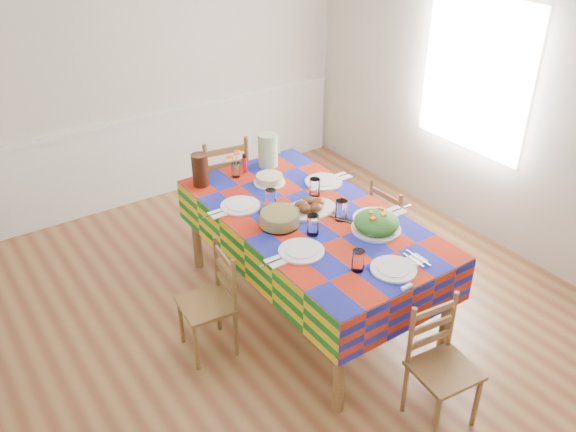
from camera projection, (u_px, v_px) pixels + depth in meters
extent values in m
cube|color=brown|center=(289.00, 317.00, 4.91)|extent=(4.50, 5.00, 0.04)
cube|color=beige|center=(144.00, 72.00, 6.00)|extent=(4.50, 0.04, 2.70)
cube|color=beige|center=(503.00, 100.00, 5.32)|extent=(0.04, 5.00, 2.70)
cube|color=white|center=(151.00, 117.00, 6.20)|extent=(4.41, 0.06, 0.04)
cube|color=white|center=(156.00, 156.00, 6.44)|extent=(4.41, 0.03, 0.90)
plane|color=white|center=(475.00, 75.00, 5.44)|extent=(0.00, 1.40, 1.40)
cylinder|color=brown|center=(340.00, 365.00, 3.87)|extent=(0.08, 0.08, 0.80)
cylinder|color=brown|center=(448.00, 308.00, 4.35)|extent=(0.08, 0.08, 0.80)
cylinder|color=brown|center=(196.00, 228.00, 5.29)|extent=(0.08, 0.08, 0.80)
cylinder|color=brown|center=(289.00, 197.00, 5.77)|extent=(0.08, 0.08, 0.80)
cube|color=brown|center=(311.00, 219.00, 4.61)|extent=(1.12, 2.13, 0.04)
cube|color=#A01F0D|center=(311.00, 216.00, 4.60)|extent=(1.17, 2.18, 0.01)
cube|color=#A01F0D|center=(245.00, 260.00, 4.40)|extent=(0.01, 2.18, 0.34)
cube|color=#A01F0D|center=(368.00, 213.00, 4.97)|extent=(0.01, 2.18, 0.34)
cube|color=#A01F0D|center=(411.00, 310.00, 3.91)|extent=(1.17, 0.01, 0.34)
cube|color=#A01F0D|center=(238.00, 181.00, 5.46)|extent=(1.17, 0.01, 0.34)
cylinder|color=white|center=(393.00, 269.00, 3.98)|extent=(0.31, 0.31, 0.02)
cylinder|color=white|center=(394.00, 268.00, 3.98)|extent=(0.22, 0.22, 0.01)
cylinder|color=white|center=(358.00, 261.00, 3.95)|extent=(0.09, 0.09, 0.15)
cube|color=white|center=(416.00, 260.00, 4.09)|extent=(0.11, 0.11, 0.01)
cube|color=silver|center=(413.00, 260.00, 4.07)|extent=(0.01, 0.19, 0.00)
cube|color=silver|center=(418.00, 258.00, 4.09)|extent=(0.01, 0.23, 0.00)
cylinder|color=white|center=(301.00, 251.00, 4.17)|extent=(0.32, 0.32, 0.02)
cylinder|color=white|center=(301.00, 250.00, 4.16)|extent=(0.22, 0.22, 0.01)
cylinder|color=white|center=(313.00, 225.00, 4.33)|extent=(0.09, 0.09, 0.15)
cube|color=white|center=(275.00, 262.00, 4.07)|extent=(0.12, 0.12, 0.01)
cube|color=silver|center=(273.00, 262.00, 4.05)|extent=(0.20, 0.01, 0.00)
cube|color=silver|center=(278.00, 260.00, 4.07)|extent=(0.24, 0.01, 0.00)
cylinder|color=white|center=(240.00, 206.00, 4.70)|extent=(0.31, 0.31, 0.02)
cylinder|color=white|center=(240.00, 205.00, 4.70)|extent=(0.22, 0.22, 0.01)
cylinder|color=white|center=(271.00, 199.00, 4.67)|extent=(0.09, 0.09, 0.15)
cube|color=white|center=(217.00, 214.00, 4.61)|extent=(0.11, 0.11, 0.01)
cube|color=silver|center=(214.00, 214.00, 4.59)|extent=(0.19, 0.01, 0.00)
cube|color=silver|center=(220.00, 212.00, 4.61)|extent=(0.23, 0.01, 0.00)
cylinder|color=white|center=(375.00, 219.00, 4.54)|extent=(0.33, 0.33, 0.02)
cylinder|color=white|center=(375.00, 217.00, 4.53)|extent=(0.23, 0.23, 0.01)
cylinder|color=white|center=(341.00, 210.00, 4.50)|extent=(0.09, 0.09, 0.16)
cube|color=white|center=(396.00, 211.00, 4.65)|extent=(0.12, 0.12, 0.01)
cube|color=silver|center=(394.00, 211.00, 4.63)|extent=(0.21, 0.01, 0.00)
cube|color=silver|center=(399.00, 209.00, 4.65)|extent=(0.24, 0.01, 0.00)
cylinder|color=white|center=(323.00, 182.00, 5.05)|extent=(0.31, 0.31, 0.02)
cylinder|color=white|center=(324.00, 181.00, 5.04)|extent=(0.22, 0.22, 0.01)
cylinder|color=white|center=(315.00, 187.00, 4.82)|extent=(0.09, 0.09, 0.15)
cube|color=white|center=(343.00, 176.00, 5.15)|extent=(0.12, 0.12, 0.01)
cube|color=silver|center=(341.00, 176.00, 5.14)|extent=(0.20, 0.01, 0.00)
cube|color=silver|center=(345.00, 175.00, 5.16)|extent=(0.23, 0.01, 0.00)
ellipsoid|color=white|center=(310.00, 210.00, 4.65)|extent=(0.43, 0.31, 0.02)
ellipsoid|color=black|center=(318.00, 202.00, 4.67)|extent=(0.11, 0.10, 0.06)
ellipsoid|color=black|center=(309.00, 201.00, 4.68)|extent=(0.11, 0.10, 0.06)
ellipsoid|color=black|center=(301.00, 205.00, 4.63)|extent=(0.11, 0.10, 0.06)
ellipsoid|color=black|center=(305.00, 209.00, 4.58)|extent=(0.11, 0.10, 0.06)
ellipsoid|color=black|center=(315.00, 208.00, 4.59)|extent=(0.11, 0.10, 0.06)
cylinder|color=white|center=(376.00, 229.00, 4.41)|extent=(0.36, 0.36, 0.02)
ellipsoid|color=#134E17|center=(376.00, 222.00, 4.38)|extent=(0.33, 0.33, 0.15)
cube|color=#FF5816|center=(373.00, 219.00, 4.29)|extent=(0.04, 0.03, 0.01)
cube|color=#FF5816|center=(371.00, 212.00, 4.36)|extent=(0.05, 0.05, 0.01)
cube|color=#FF5816|center=(383.00, 215.00, 4.33)|extent=(0.04, 0.05, 0.01)
cube|color=#FF5816|center=(381.00, 209.00, 4.41)|extent=(0.05, 0.05, 0.01)
cylinder|color=white|center=(279.00, 218.00, 4.45)|extent=(0.30, 0.30, 0.11)
cylinder|color=tan|center=(279.00, 219.00, 4.45)|extent=(0.28, 0.28, 0.09)
cylinder|color=white|center=(269.00, 182.00, 5.04)|extent=(0.26, 0.26, 0.01)
cylinder|color=beige|center=(269.00, 179.00, 5.03)|extent=(0.22, 0.22, 0.06)
cube|color=black|center=(334.00, 217.00, 4.56)|extent=(0.13, 0.30, 0.01)
cube|color=black|center=(338.00, 214.00, 4.60)|extent=(0.06, 0.31, 0.01)
cylinder|color=white|center=(236.00, 170.00, 5.12)|extent=(0.07, 0.07, 0.12)
cylinder|color=#3C7A28|center=(233.00, 166.00, 5.09)|extent=(0.01, 0.01, 0.17)
ellipsoid|color=#FF5816|center=(230.00, 157.00, 5.03)|extent=(0.06, 0.06, 0.02)
cylinder|color=#3C7A28|center=(236.00, 164.00, 5.11)|extent=(0.01, 0.01, 0.17)
ellipsoid|color=#FF5816|center=(237.00, 152.00, 5.08)|extent=(0.06, 0.06, 0.02)
cylinder|color=#3C7A28|center=(236.00, 166.00, 5.09)|extent=(0.01, 0.01, 0.17)
ellipsoid|color=#FF5816|center=(237.00, 154.00, 5.01)|extent=(0.06, 0.06, 0.02)
cylinder|color=red|center=(244.00, 163.00, 5.18)|extent=(0.04, 0.04, 0.17)
cylinder|color=#A2CC90|center=(268.00, 150.00, 5.26)|extent=(0.17, 0.17, 0.29)
cylinder|color=black|center=(200.00, 170.00, 4.95)|extent=(0.14, 0.14, 0.27)
cube|color=white|center=(407.00, 287.00, 3.82)|extent=(0.08, 0.03, 0.02)
cylinder|color=brown|center=(436.00, 422.00, 3.73)|extent=(0.03, 0.03, 0.41)
cylinder|color=brown|center=(476.00, 402.00, 3.86)|extent=(0.03, 0.03, 0.41)
cylinder|color=brown|center=(405.00, 388.00, 3.96)|extent=(0.03, 0.03, 0.41)
cylinder|color=brown|center=(444.00, 371.00, 4.09)|extent=(0.03, 0.03, 0.41)
cube|color=brown|center=(445.00, 370.00, 3.80)|extent=(0.42, 0.40, 0.03)
cylinder|color=brown|center=(411.00, 337.00, 3.75)|extent=(0.03, 0.03, 0.45)
cylinder|color=brown|center=(452.00, 321.00, 3.88)|extent=(0.03, 0.03, 0.45)
cube|color=brown|center=(430.00, 340.00, 3.86)|extent=(0.33, 0.05, 0.05)
cube|color=brown|center=(432.00, 325.00, 3.80)|extent=(0.33, 0.05, 0.05)
cube|color=brown|center=(435.00, 311.00, 3.74)|extent=(0.33, 0.05, 0.05)
cylinder|color=brown|center=(235.00, 195.00, 6.13)|extent=(0.04, 0.04, 0.49)
cylinder|color=brown|center=(198.00, 203.00, 5.99)|extent=(0.04, 0.04, 0.49)
cylinder|color=brown|center=(248.00, 212.00, 5.84)|extent=(0.04, 0.04, 0.49)
cylinder|color=brown|center=(210.00, 221.00, 5.70)|extent=(0.04, 0.04, 0.49)
cube|color=brown|center=(221.00, 184.00, 5.78)|extent=(0.52, 0.50, 0.03)
cylinder|color=brown|center=(247.00, 164.00, 5.57)|extent=(0.04, 0.04, 0.54)
cylinder|color=brown|center=(206.00, 172.00, 5.43)|extent=(0.04, 0.04, 0.54)
cube|color=brown|center=(227.00, 179.00, 5.56)|extent=(0.39, 0.08, 0.05)
cube|color=brown|center=(227.00, 165.00, 5.49)|extent=(0.39, 0.08, 0.05)
cube|color=brown|center=(226.00, 151.00, 5.41)|extent=(0.39, 0.08, 0.05)
cylinder|color=brown|center=(181.00, 321.00, 4.54)|extent=(0.03, 0.03, 0.40)
cylinder|color=brown|center=(196.00, 348.00, 4.29)|extent=(0.03, 0.03, 0.40)
cylinder|color=brown|center=(219.00, 309.00, 4.66)|extent=(0.03, 0.03, 0.40)
cylinder|color=brown|center=(236.00, 334.00, 4.42)|extent=(0.03, 0.03, 0.40)
cube|color=brown|center=(206.00, 305.00, 4.37)|extent=(0.40, 0.41, 0.03)
cylinder|color=brown|center=(217.00, 263.00, 4.45)|extent=(0.03, 0.03, 0.45)
cylinder|color=brown|center=(234.00, 287.00, 4.20)|extent=(0.03, 0.03, 0.45)
cube|color=brown|center=(226.00, 285.00, 4.37)|extent=(0.05, 0.32, 0.04)
cube|color=brown|center=(225.00, 271.00, 4.31)|extent=(0.05, 0.32, 0.04)
cube|color=brown|center=(224.00, 258.00, 4.25)|extent=(0.05, 0.32, 0.04)
cylinder|color=brown|center=(419.00, 251.00, 5.34)|extent=(0.03, 0.03, 0.41)
cylinder|color=brown|center=(392.00, 235.00, 5.56)|extent=(0.03, 0.03, 0.41)
cylinder|color=brown|center=(394.00, 263.00, 5.18)|extent=(0.03, 0.03, 0.41)
cylinder|color=brown|center=(368.00, 246.00, 5.40)|extent=(0.03, 0.03, 0.41)
cube|color=brown|center=(396.00, 227.00, 5.26)|extent=(0.38, 0.40, 0.03)
cylinder|color=brown|center=(398.00, 219.00, 4.95)|extent=(0.03, 0.03, 0.46)
cylinder|color=brown|center=(370.00, 204.00, 5.18)|extent=(0.03, 0.03, 0.46)
cube|color=brown|center=(383.00, 221.00, 5.11)|extent=(0.03, 0.33, 0.05)
cube|color=brown|center=(384.00, 209.00, 5.05)|extent=(0.03, 0.33, 0.05)
cube|color=brown|center=(385.00, 196.00, 4.99)|extent=(0.03, 0.33, 0.05)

